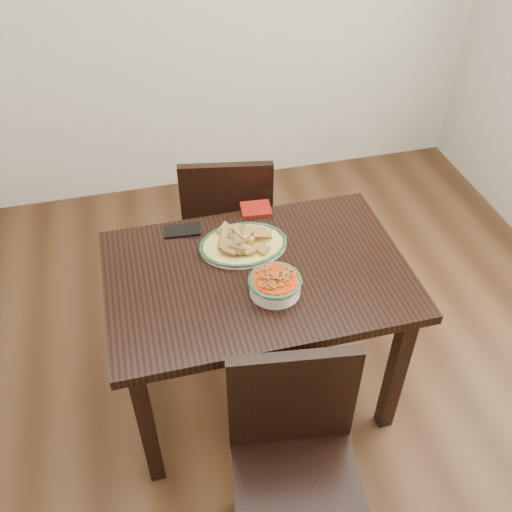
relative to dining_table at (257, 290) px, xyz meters
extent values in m
plane|color=#352011|center=(0.09, 0.01, -0.65)|extent=(3.50, 3.50, 0.00)
cube|color=black|center=(0.00, 0.00, 0.08)|extent=(1.15, 0.77, 0.04)
cube|color=black|center=(-0.50, -0.31, -0.29)|extent=(0.06, 0.06, 0.71)
cube|color=black|center=(0.50, -0.31, -0.29)|extent=(0.06, 0.06, 0.71)
cube|color=black|center=(-0.50, 0.31, -0.29)|extent=(0.06, 0.06, 0.71)
cube|color=black|center=(0.50, 0.31, -0.29)|extent=(0.06, 0.06, 0.71)
cube|color=black|center=(0.03, 0.73, -0.22)|extent=(0.49, 0.49, 0.04)
cube|color=black|center=(0.23, 0.87, -0.44)|extent=(0.04, 0.04, 0.41)
cube|color=black|center=(-0.11, 0.93, -0.44)|extent=(0.04, 0.04, 0.41)
cube|color=black|center=(0.17, 0.53, -0.44)|extent=(0.04, 0.04, 0.41)
cube|color=black|center=(-0.17, 0.59, -0.44)|extent=(0.04, 0.04, 0.41)
cube|color=black|center=(-0.01, 0.54, 0.02)|extent=(0.42, 0.11, 0.44)
cube|color=black|center=(-0.04, -0.71, -0.22)|extent=(0.47, 0.47, 0.04)
cube|color=black|center=(-0.19, -0.52, -0.44)|extent=(0.04, 0.04, 0.41)
cube|color=black|center=(0.15, -0.57, -0.44)|extent=(0.04, 0.04, 0.41)
cube|color=black|center=(-0.02, -0.53, 0.02)|extent=(0.42, 0.10, 0.44)
ellipsoid|color=#EFE3CA|center=(-0.02, 0.15, 0.11)|extent=(0.35, 0.26, 0.02)
ellipsoid|color=gold|center=(-0.02, 0.15, 0.12)|extent=(0.33, 0.25, 0.01)
torus|color=#173321|center=(-0.02, 0.15, 0.12)|extent=(0.27, 0.27, 0.01)
cylinder|color=beige|center=(0.04, -0.12, 0.13)|extent=(0.19, 0.19, 0.06)
torus|color=#1B3D26|center=(0.04, -0.12, 0.16)|extent=(0.20, 0.20, 0.02)
cylinder|color=#AD2E07|center=(0.04, -0.12, 0.17)|extent=(0.16, 0.16, 0.01)
cube|color=black|center=(-0.24, 0.31, 0.11)|extent=(0.15, 0.09, 0.01)
cube|color=maroon|center=(0.09, 0.38, 0.11)|extent=(0.14, 0.12, 0.01)
camera|label=1|loc=(-0.39, -1.53, 1.59)|focal=40.00mm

